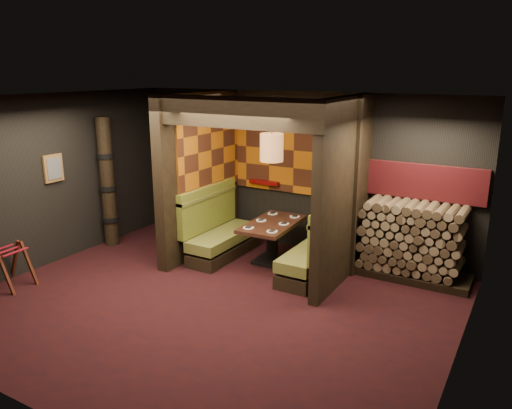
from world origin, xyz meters
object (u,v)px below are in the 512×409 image
object	(u,v)px
booth_bench_left	(219,234)
pendant_lamp	(272,147)
booth_bench_right	(318,253)
totem_column	(108,183)
firewood_stack	(416,242)
dining_table	(272,235)
luggage_rack	(10,264)

from	to	relation	value
booth_bench_left	pendant_lamp	xyz separation A→B (m)	(0.98, 0.13, 1.60)
pendant_lamp	booth_bench_right	bearing A→B (deg)	-7.80
totem_column	firewood_stack	world-z (taller)	totem_column
dining_table	luggage_rack	world-z (taller)	dining_table
dining_table	firewood_stack	bearing A→B (deg)	13.02
dining_table	totem_column	xyz separation A→B (m)	(-3.07, -0.73, 0.70)
booth_bench_left	dining_table	distance (m)	1.00
dining_table	booth_bench_left	bearing A→B (deg)	-169.83
dining_table	luggage_rack	size ratio (longest dim) A/B	1.96
booth_bench_right	dining_table	distance (m)	0.94
luggage_rack	dining_table	bearing A→B (deg)	43.84
booth_bench_left	totem_column	size ratio (longest dim) A/B	0.67
booth_bench_right	totem_column	world-z (taller)	totem_column
luggage_rack	firewood_stack	bearing A→B (deg)	32.84
booth_bench_left	booth_bench_right	world-z (taller)	same
totem_column	firewood_stack	bearing A→B (deg)	13.19
booth_bench_left	booth_bench_right	bearing A→B (deg)	0.00
booth_bench_left	dining_table	size ratio (longest dim) A/B	1.15
booth_bench_left	booth_bench_right	size ratio (longest dim) A/B	1.00
booth_bench_right	totem_column	size ratio (longest dim) A/B	0.67
firewood_stack	pendant_lamp	bearing A→B (deg)	-165.79
dining_table	firewood_stack	xyz separation A→B (m)	(2.27, 0.52, 0.13)
booth_bench_left	dining_table	bearing A→B (deg)	10.17
luggage_rack	totem_column	distance (m)	2.30
booth_bench_right	dining_table	world-z (taller)	booth_bench_right
booth_bench_left	firewood_stack	world-z (taller)	firewood_stack
booth_bench_right	dining_table	bearing A→B (deg)	169.16
booth_bench_right	firewood_stack	distance (m)	1.54
dining_table	pendant_lamp	bearing A→B (deg)	-90.00
booth_bench_left	totem_column	distance (m)	2.30
luggage_rack	firewood_stack	distance (m)	6.26
booth_bench_right	totem_column	distance (m)	4.10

